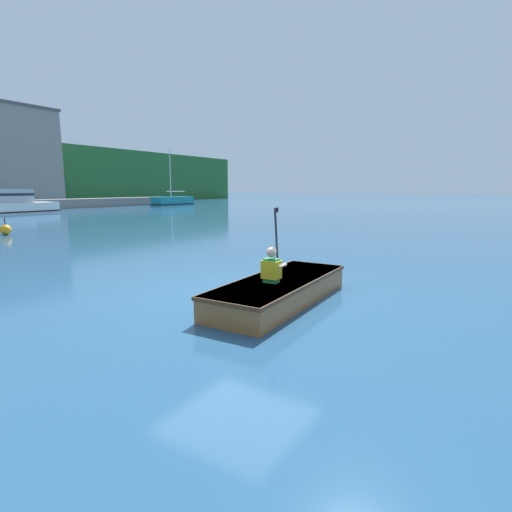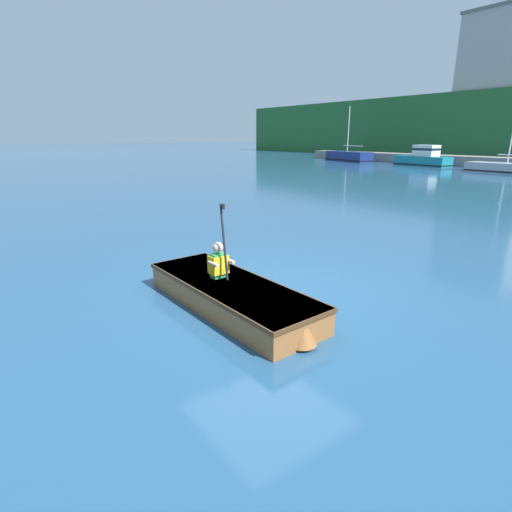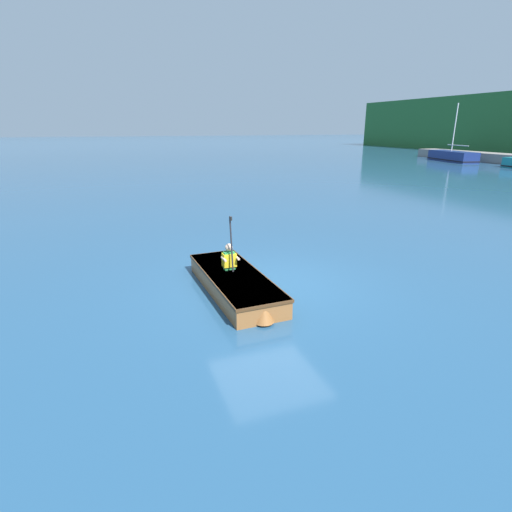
{
  "view_description": "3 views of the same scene",
  "coord_description": "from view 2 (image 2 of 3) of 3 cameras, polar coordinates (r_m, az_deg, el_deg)",
  "views": [
    {
      "loc": [
        -5.82,
        -4.1,
        1.95
      ],
      "look_at": [
        0.08,
        -0.36,
        0.76
      ],
      "focal_mm": 28.0,
      "sensor_mm": 36.0,
      "label": 1
    },
    {
      "loc": [
        5.05,
        -4.04,
        2.62
      ],
      "look_at": [
        0.08,
        -0.36,
        0.76
      ],
      "focal_mm": 28.0,
      "sensor_mm": 36.0,
      "label": 2
    },
    {
      "loc": [
        7.8,
        -3.24,
        3.44
      ],
      "look_at": [
        0.08,
        -0.36,
        0.76
      ],
      "focal_mm": 28.0,
      "sensor_mm": 36.0,
      "label": 3
    }
  ],
  "objects": [
    {
      "name": "rowboat_foreground",
      "position": [
        6.33,
        -3.39,
        -5.45
      ],
      "size": [
        3.52,
        1.26,
        0.41
      ],
      "color": "#935B2D",
      "rests_on": "ground"
    },
    {
      "name": "moored_boat_dock_east_inner",
      "position": [
        40.24,
        22.8,
        12.74
      ],
      "size": [
        5.04,
        1.99,
        1.86
      ],
      "color": "#197A84",
      "rests_on": "ground"
    },
    {
      "name": "waterfront_warehouse_left",
      "position": [
        57.07,
        32.25,
        19.75
      ],
      "size": [
        9.29,
        7.57,
        15.95
      ],
      "color": "#B2A899",
      "rests_on": "ground"
    },
    {
      "name": "ground_plane",
      "position": [
        6.98,
        1.96,
        -5.32
      ],
      "size": [
        300.0,
        300.0,
        0.0
      ],
      "primitive_type": "plane",
      "color": "navy"
    },
    {
      "name": "moored_boat_dock_center_near",
      "position": [
        35.29,
        32.61,
        10.49
      ],
      "size": [
        6.08,
        1.93,
        6.16
      ],
      "color": "#9EA3A8",
      "rests_on": "ground"
    },
    {
      "name": "person_paddler",
      "position": [
        6.47,
        -5.35,
        -0.81
      ],
      "size": [
        0.38,
        0.36,
        1.23
      ],
      "color": "#267F3F",
      "rests_on": "rowboat_foreground"
    },
    {
      "name": "moored_boat_dock_west_end",
      "position": [
        45.58,
        13.08,
        13.67
      ],
      "size": [
        6.21,
        2.92,
        5.66
      ],
      "color": "navy",
      "rests_on": "ground"
    }
  ]
}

